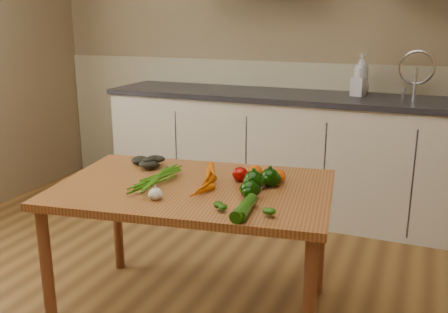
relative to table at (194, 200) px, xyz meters
The scene contains 17 objects.
room 0.81m from the table, 103.42° to the right, with size 4.04×5.04×2.64m.
counter_run 1.55m from the table, 86.31° to the left, with size 2.84×0.64×1.14m.
table is the anchor object (origin of this frame).
soap_bottle_a 1.83m from the table, 73.45° to the left, with size 0.11×0.11×0.29m, color silver.
soap_bottle_b 1.72m from the table, 72.45° to the left, with size 0.09×0.09×0.19m, color silver.
soap_bottle_c 1.79m from the table, 73.11° to the left, with size 0.12×0.12×0.16m, color silver.
carrot_bunch 0.11m from the table, 92.91° to the right, with size 0.23×0.18×0.06m, color #C55804, non-canonical shape.
leafy_greens 0.44m from the table, 154.61° to the left, with size 0.18×0.16×0.09m, color black, non-canonical shape.
garlic_bulb 0.26m from the table, 106.01° to the right, with size 0.06×0.06×0.05m, color white.
pepper_a 0.31m from the table, 10.25° to the left, with size 0.09×0.09×0.09m, color black.
pepper_b 0.37m from the table, 19.83° to the left, with size 0.08×0.08×0.08m, color black.
pepper_c 0.33m from the table, 12.72° to the right, with size 0.08×0.08×0.08m, color black.
tomato_a 0.25m from the table, 37.64° to the left, with size 0.08×0.08×0.07m, color #9A0602.
tomato_b 0.32m from the table, 38.20° to the left, with size 0.08×0.08×0.07m, color #C84805.
tomato_c 0.41m from the table, 28.36° to the left, with size 0.07×0.07×0.06m, color #C84805.
zucchini_a 0.44m from the table, 35.66° to the right, with size 0.05×0.05×0.18m, color #154207.
zucchini_b 0.43m from the table, 35.63° to the right, with size 0.05×0.05×0.22m, color #154207.
Camera 1 is at (1.08, -1.33, 1.42)m, focal length 40.00 mm.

